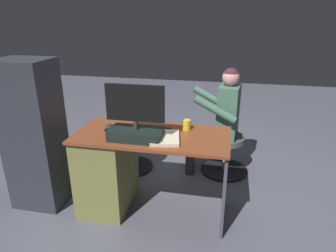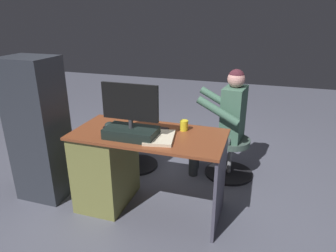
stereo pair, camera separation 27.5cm
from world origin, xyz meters
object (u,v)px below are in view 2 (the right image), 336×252
at_px(office_chair_teddy, 136,146).
at_px(computer_mouse, 109,124).
at_px(monitor, 131,123).
at_px(desk, 115,164).
at_px(tv_remote, 111,126).
at_px(cup, 184,125).
at_px(visitor_chair, 230,155).
at_px(teddy_bear, 135,118).
at_px(person, 225,117).
at_px(keyboard, 143,129).

bearing_deg(office_chair_teddy, computer_mouse, 93.74).
xyz_separation_m(monitor, computer_mouse, (0.29, -0.17, -0.10)).
bearing_deg(desk, tv_remote, -47.63).
height_order(computer_mouse, tv_remote, computer_mouse).
bearing_deg(cup, visitor_chair, -116.52).
bearing_deg(teddy_bear, office_chair_teddy, 90.00).
height_order(desk, office_chair_teddy, desk).
height_order(computer_mouse, person, person).
relative_size(desk, cup, 14.45).
distance_m(office_chair_teddy, visitor_chair, 1.04).
bearing_deg(office_chair_teddy, keyboard, 119.38).
distance_m(computer_mouse, office_chair_teddy, 0.82).
relative_size(keyboard, person, 0.36).
height_order(keyboard, office_chair_teddy, keyboard).
xyz_separation_m(computer_mouse, teddy_bear, (0.04, -0.67, -0.17)).
bearing_deg(office_chair_teddy, desk, 98.40).
height_order(office_chair_teddy, person, person).
bearing_deg(tv_remote, monitor, 162.66).
xyz_separation_m(keyboard, cup, (-0.33, -0.10, 0.03)).
height_order(keyboard, visitor_chair, keyboard).
height_order(monitor, office_chair_teddy, monitor).
bearing_deg(desk, teddy_bear, -81.76).
bearing_deg(teddy_bear, desk, 98.24).
bearing_deg(computer_mouse, cup, -170.65).
distance_m(monitor, tv_remote, 0.34).
xyz_separation_m(keyboard, person, (-0.59, -0.77, -0.09)).
bearing_deg(person, desk, 44.19).
distance_m(desk, teddy_bear, 0.75).
height_order(monitor, tv_remote, monitor).
distance_m(teddy_bear, visitor_chair, 1.10).
height_order(keyboard, tv_remote, keyboard).
relative_size(keyboard, computer_mouse, 4.38).
distance_m(keyboard, office_chair_teddy, 0.89).
xyz_separation_m(desk, cup, (-0.59, -0.15, 0.39)).
height_order(monitor, computer_mouse, monitor).
height_order(computer_mouse, cup, cup).
bearing_deg(visitor_chair, monitor, 53.76).
xyz_separation_m(office_chair_teddy, person, (-0.95, -0.13, 0.41)).
distance_m(keyboard, person, 0.97).
bearing_deg(office_chair_teddy, teddy_bear, -90.00).
bearing_deg(person, teddy_bear, 6.68).
relative_size(computer_mouse, person, 0.08).
relative_size(desk, computer_mouse, 13.20).
height_order(desk, tv_remote, tv_remote).
xyz_separation_m(monitor, keyboard, (-0.03, -0.18, -0.11)).
distance_m(tv_remote, office_chair_teddy, 0.82).
distance_m(keyboard, computer_mouse, 0.32).
xyz_separation_m(computer_mouse, visitor_chair, (-0.99, -0.79, -0.52)).
distance_m(desk, person, 1.21).
bearing_deg(tv_remote, person, -125.05).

